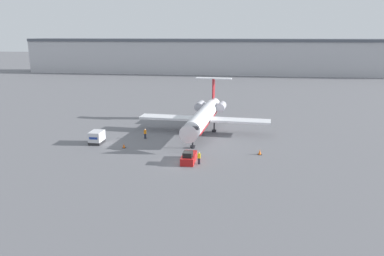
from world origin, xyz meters
The scene contains 9 objects.
ground_plane centered at (0.00, 0.00, 0.00)m, with size 600.00×600.00×0.00m, color slate.
terminal_building centered at (0.00, 120.00, 7.66)m, with size 180.00×16.80×15.27m.
airplane_main centered at (0.86, 17.32, 3.11)m, with size 23.95×25.61×8.68m.
pushback_tug centered at (0.58, 0.71, 0.64)m, with size 1.81×4.38×1.75m.
luggage_cart centered at (-15.75, 7.57, 1.02)m, with size 1.93×2.84×2.04m.
worker_near_tug centered at (2.11, -0.01, 0.94)m, with size 0.40×0.25×1.79m.
worker_by_wing centered at (-8.65, 11.54, 0.91)m, with size 0.40×0.24×1.74m.
traffic_cone_left centered at (-10.57, 5.79, 0.33)m, with size 0.56×0.56×0.69m.
traffic_cone_right centered at (10.57, 5.45, 0.38)m, with size 0.62×0.62×0.80m.
Camera 1 is at (8.13, -48.57, 17.54)m, focal length 35.00 mm.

